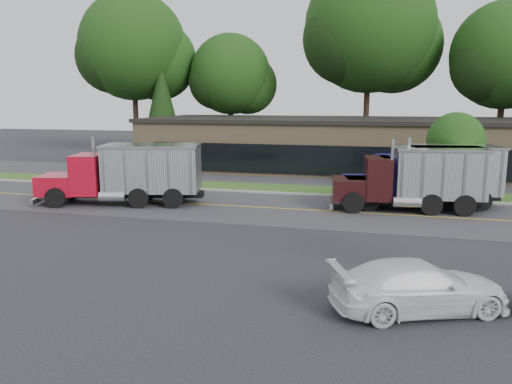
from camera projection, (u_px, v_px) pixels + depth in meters
ground at (217, 258)px, 18.64m from camera, size 140.00×140.00×0.00m
road at (270, 208)px, 27.21m from camera, size 60.00×8.00×0.02m
center_line at (270, 208)px, 27.21m from camera, size 60.00×0.12×0.01m
curb at (285, 194)px, 31.20m from camera, size 60.00×0.30×0.12m
grass_verge at (290, 189)px, 32.92m from camera, size 60.00×3.40×0.03m
far_parking at (302, 178)px, 37.68m from camera, size 60.00×7.00×0.02m
strip_mall at (337, 145)px, 42.54m from camera, size 32.00×12.00×4.00m
tree_far_a at (135, 52)px, 52.15m from camera, size 11.80×11.11×16.84m
tree_far_b at (232, 78)px, 52.07m from camera, size 8.84×8.32×12.61m
tree_far_c at (372, 34)px, 47.93m from camera, size 13.25×12.47×18.90m
tree_far_d at (507, 60)px, 44.52m from camera, size 10.20×9.60×14.55m
evergreen_left at (162, 105)px, 50.16m from camera, size 4.28×4.28×9.72m
tree_verge at (456, 143)px, 29.90m from camera, size 3.58×3.37×5.11m
dump_truck_red at (130, 172)px, 27.98m from camera, size 9.32×4.54×3.36m
dump_truck_blue at (430, 174)px, 27.25m from camera, size 8.59×4.39×3.36m
dump_truck_maroon at (416, 177)px, 26.36m from camera, size 8.04×3.57×3.36m
rally_car at (419, 286)px, 13.85m from camera, size 5.33×3.79×1.43m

